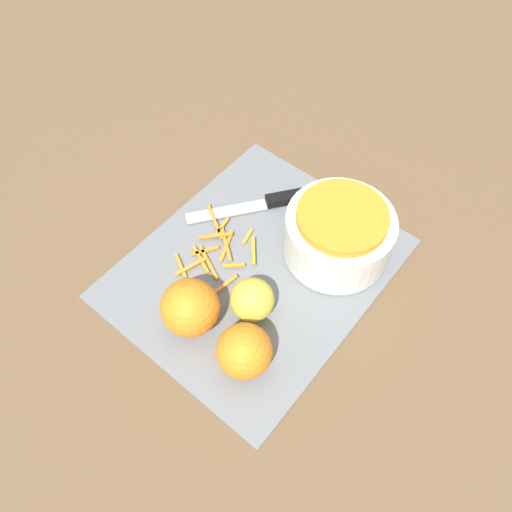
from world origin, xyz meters
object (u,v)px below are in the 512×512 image
object	(u,v)px
knife	(281,200)
orange_right	(244,351)
lemon	(252,300)
bowl_speckled	(339,233)
orange_left	(190,308)

from	to	relation	value
knife	orange_right	distance (m)	0.29
orange_right	lemon	distance (m)	0.08
bowl_speckled	orange_right	distance (m)	0.23
bowl_speckled	lemon	distance (m)	0.17
lemon	orange_right	bearing A→B (deg)	32.39
orange_right	orange_left	bearing A→B (deg)	-90.09
bowl_speckled	orange_right	bearing A→B (deg)	2.40
bowl_speckled	lemon	world-z (taller)	bowl_speckled
orange_left	orange_right	bearing A→B (deg)	89.91
orange_left	orange_right	world-z (taller)	orange_left
orange_right	lemon	world-z (taller)	orange_right
knife	orange_right	world-z (taller)	orange_right
orange_left	orange_right	xyz separation A→B (m)	(0.00, 0.10, -0.00)
knife	orange_left	world-z (taller)	orange_left
orange_left	lemon	bearing A→B (deg)	140.91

